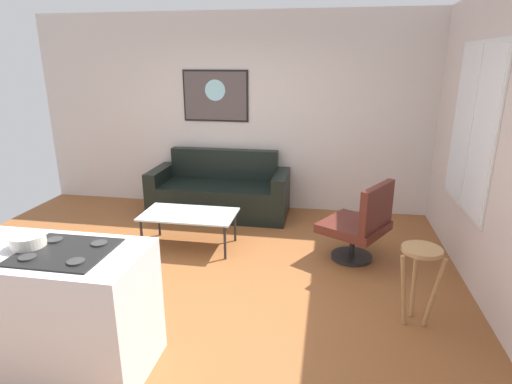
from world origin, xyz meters
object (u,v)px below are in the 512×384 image
Objects in this scene: coffee_table at (189,216)px; wall_painting at (215,96)px; couch at (220,193)px; bar_stool at (420,266)px; armchair at (361,224)px; mixing_bowl at (28,241)px.

coffee_table is 2.02m from wall_painting.
couch reaches higher than bar_stool.
armchair is 3.92× the size of mixing_bowl.
bar_stool is at bearing -70.10° from armchair.
bar_stool is at bearing 19.24° from mixing_bowl.
wall_painting is at bearing 141.82° from armchair.
bar_stool is at bearing -45.07° from couch.
mixing_bowl is (-2.78, -0.97, 0.43)m from bar_stool.
couch is at bearing 147.75° from armchair.
armchair reaches higher than couch.
armchair is (1.97, -0.02, 0.04)m from coffee_table.
wall_painting reaches higher than bar_stool.
couch is at bearing 134.93° from bar_stool.
bar_stool reaches higher than coffee_table.
wall_painting is at bearing 92.63° from coffee_table.
bar_stool is 0.72× the size of wall_painting.
armchair is 1.31× the size of bar_stool.
couch is 8.43× the size of mixing_bowl.
coffee_table is (-0.07, -1.18, 0.09)m from couch.
bar_stool is 3.82m from wall_painting.
couch is 2.15× the size of armchair.
wall_painting reaches higher than coffee_table.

